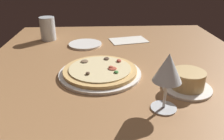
# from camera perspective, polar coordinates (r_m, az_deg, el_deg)

# --- Properties ---
(dining_table) EXTENTS (1.50, 1.10, 0.04)m
(dining_table) POSITION_cam_1_polar(r_m,az_deg,el_deg) (0.77, 3.16, -4.19)
(dining_table) COLOR #996B42
(dining_table) RESTS_ON ground
(pizza_main) EXTENTS (0.29, 0.29, 0.03)m
(pizza_main) POSITION_cam_1_polar(r_m,az_deg,el_deg) (0.81, -3.01, -0.35)
(pizza_main) COLOR white
(pizza_main) RESTS_ON dining_table
(ramekin_on_saucer) EXTENTS (0.15, 0.15, 0.06)m
(ramekin_on_saucer) POSITION_cam_1_polar(r_m,az_deg,el_deg) (0.74, 18.53, -2.76)
(ramekin_on_saucer) COLOR silver
(ramekin_on_saucer) RESTS_ON dining_table
(wine_glass_near) EXTENTS (0.08, 0.08, 0.16)m
(wine_glass_near) POSITION_cam_1_polar(r_m,az_deg,el_deg) (0.59, 13.91, -0.04)
(wine_glass_near) COLOR silver
(wine_glass_near) RESTS_ON dining_table
(water_glass) EXTENTS (0.08, 0.08, 0.12)m
(water_glass) POSITION_cam_1_polar(r_m,az_deg,el_deg) (1.23, -15.86, 9.65)
(water_glass) COLOR silver
(water_glass) RESTS_ON dining_table
(side_plate) EXTENTS (0.16, 0.16, 0.01)m
(side_plate) POSITION_cam_1_polar(r_m,az_deg,el_deg) (1.12, -6.77, 6.47)
(side_plate) COLOR white
(side_plate) RESTS_ON dining_table
(paper_menu) EXTENTS (0.15, 0.20, 0.00)m
(paper_menu) POSITION_cam_1_polar(r_m,az_deg,el_deg) (1.18, 4.20, 7.47)
(paper_menu) COLOR silver
(paper_menu) RESTS_ON dining_table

